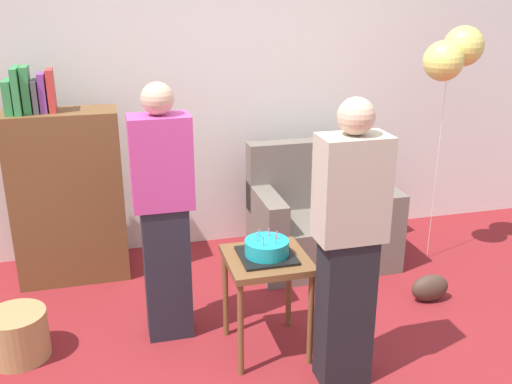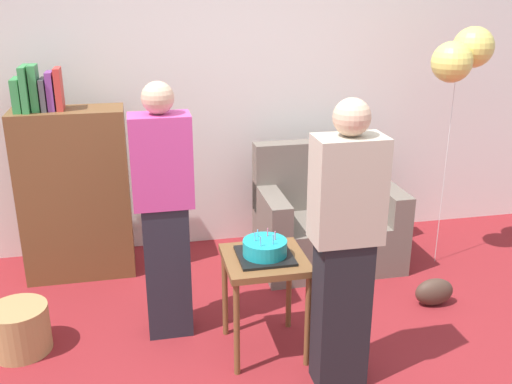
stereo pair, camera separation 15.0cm
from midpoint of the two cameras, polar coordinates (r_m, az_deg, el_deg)
name	(u,v)px [view 1 (the left image)]	position (r m, az deg, el deg)	size (l,w,h in m)	color
ground_plane	(293,376)	(3.53, 2.38, -17.68)	(8.00, 8.00, 0.00)	maroon
wall_back	(219,87)	(4.86, -4.52, 10.29)	(6.00, 0.10, 2.70)	silver
couch	(321,221)	(4.72, 5.46, -2.82)	(1.10, 0.70, 0.96)	#6B6056
bookshelf	(67,194)	(4.54, -18.99, -0.16)	(0.80, 0.36, 1.62)	brown
side_table	(267,272)	(3.48, -0.20, -7.85)	(0.48, 0.48, 0.63)	brown
birthday_cake	(267,249)	(3.41, -0.20, -5.64)	(0.32, 0.32, 0.17)	black
person_blowing_candles	(164,214)	(3.57, -10.22, -2.14)	(0.36, 0.22, 1.63)	#23232D
person_holding_cake	(348,247)	(3.11, 7.71, -5.36)	(0.36, 0.22, 1.63)	black
wicker_basket	(18,335)	(3.90, -23.42, -12.80)	(0.36, 0.36, 0.30)	#A88451
handbag	(430,288)	(4.35, 15.77, -9.07)	(0.28, 0.14, 0.20)	#473328
balloon_bunch	(454,53)	(4.58, 17.97, 12.83)	(0.50, 0.38, 1.86)	silver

